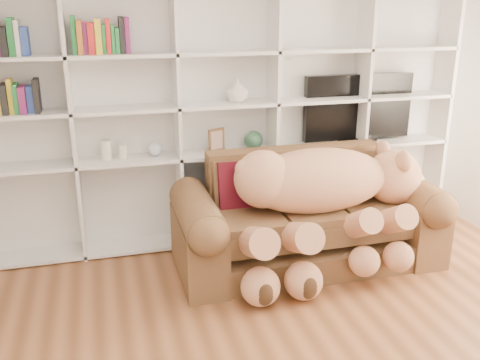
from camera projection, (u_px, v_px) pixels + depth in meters
name	position (u px, v px, depth m)	size (l,w,h in m)	color
wall_back	(221.00, 95.00, 4.92)	(5.00, 0.02, 2.70)	white
bookshelf	(198.00, 104.00, 4.75)	(4.43, 0.35, 2.40)	white
sofa	(306.00, 223.00, 4.61)	(2.23, 0.96, 0.94)	brown
teddy_bear	(322.00, 195.00, 4.35)	(1.80, 0.95, 1.05)	tan
throw_pillow	(242.00, 186.00, 4.52)	(0.42, 0.14, 0.42)	#530E1E
tv	(358.00, 108.00, 5.16)	(1.10, 0.18, 0.65)	black
picture_frame	(216.00, 140.00, 4.84)	(0.16, 0.03, 0.21)	#54361C
green_vase	(253.00, 140.00, 4.93)	(0.17, 0.17, 0.17)	#2A533A
figurine_tall	(106.00, 150.00, 4.61)	(0.09, 0.09, 0.17)	silver
figurine_short	(123.00, 152.00, 4.65)	(0.07, 0.07, 0.12)	silver
snow_globe	(155.00, 149.00, 4.72)	(0.12, 0.12, 0.12)	silver
shelf_vase	(237.00, 90.00, 4.74)	(0.20, 0.20, 0.20)	silver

